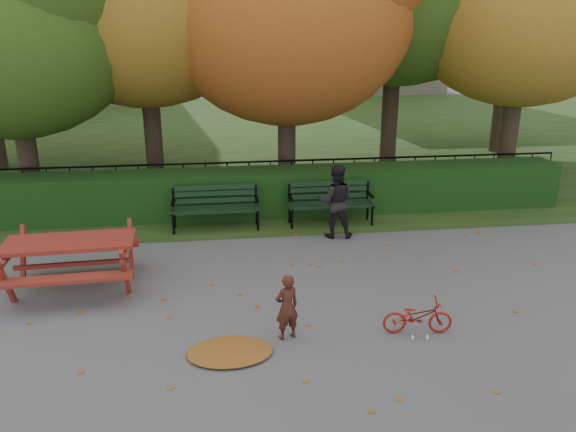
{
  "coord_description": "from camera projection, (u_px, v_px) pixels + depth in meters",
  "views": [
    {
      "loc": [
        -1.23,
        -7.37,
        4.04
      ],
      "look_at": [
        -0.09,
        1.38,
        1.0
      ],
      "focal_mm": 35.0,
      "sensor_mm": 36.0,
      "label": 1
    }
  ],
  "objects": [
    {
      "name": "ground",
      "position": [
        306.0,
        309.0,
        8.38
      ],
      "size": [
        90.0,
        90.0,
        0.0
      ],
      "primitive_type": "plane",
      "color": "slate",
      "rests_on": "ground"
    },
    {
      "name": "grass_strip",
      "position": [
        248.0,
        134.0,
        21.5
      ],
      "size": [
        90.0,
        90.0,
        0.0
      ],
      "primitive_type": "plane",
      "color": "#1B3414",
      "rests_on": "ground"
    },
    {
      "name": "hedge",
      "position": [
        274.0,
        192.0,
        12.43
      ],
      "size": [
        13.0,
        0.9,
        1.0
      ],
      "primitive_type": "cube",
      "color": "black",
      "rests_on": "ground"
    },
    {
      "name": "iron_fence",
      "position": [
        271.0,
        181.0,
        13.17
      ],
      "size": [
        14.0,
        0.04,
        1.02
      ],
      "color": "black",
      "rests_on": "ground"
    },
    {
      "name": "bench_left",
      "position": [
        215.0,
        204.0,
        11.52
      ],
      "size": [
        1.8,
        0.57,
        0.88
      ],
      "color": "black",
      "rests_on": "ground"
    },
    {
      "name": "bench_right",
      "position": [
        330.0,
        200.0,
        11.81
      ],
      "size": [
        1.8,
        0.57,
        0.88
      ],
      "color": "black",
      "rests_on": "ground"
    },
    {
      "name": "picnic_table",
      "position": [
        71.0,
        251.0,
        8.78
      ],
      "size": [
        2.05,
        1.69,
        0.96
      ],
      "rotation": [
        0.0,
        0.0,
        0.05
      ],
      "color": "maroon",
      "rests_on": "ground"
    },
    {
      "name": "leaf_pile",
      "position": [
        230.0,
        352.0,
        7.22
      ],
      "size": [
        1.28,
        1.04,
        0.08
      ],
      "primitive_type": "ellipsoid",
      "rotation": [
        0.0,
        0.0,
        -0.27
      ],
      "color": "brown",
      "rests_on": "ground"
    },
    {
      "name": "leaf_scatter",
      "position": [
        303.0,
        299.0,
        8.66
      ],
      "size": [
        9.0,
        5.7,
        0.01
      ],
      "primitive_type": null,
      "color": "brown",
      "rests_on": "ground"
    },
    {
      "name": "child",
      "position": [
        287.0,
        307.0,
        7.46
      ],
      "size": [
        0.39,
        0.32,
        0.93
      ],
      "primitive_type": "imported",
      "rotation": [
        0.0,
        0.0,
        3.49
      ],
      "color": "#421E15",
      "rests_on": "ground"
    },
    {
      "name": "adult",
      "position": [
        335.0,
        201.0,
        10.98
      ],
      "size": [
        0.79,
        0.65,
        1.47
      ],
      "primitive_type": "imported",
      "rotation": [
        0.0,
        0.0,
        3.0
      ],
      "color": "black",
      "rests_on": "ground"
    },
    {
      "name": "bicycle",
      "position": [
        418.0,
        316.0,
        7.65
      ],
      "size": [
        0.98,
        0.44,
        0.5
      ],
      "primitive_type": "imported",
      "rotation": [
        0.0,
        0.0,
        1.46
      ],
      "color": "maroon",
      "rests_on": "ground"
    }
  ]
}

